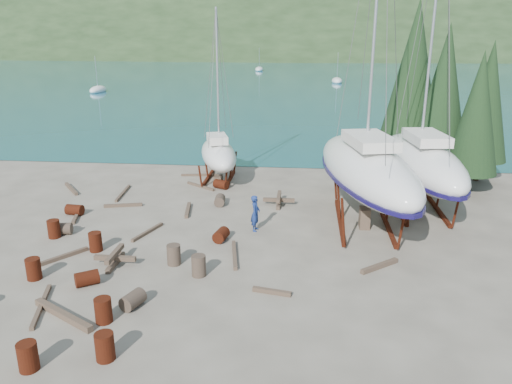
# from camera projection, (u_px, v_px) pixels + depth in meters

# --- Properties ---
(ground) EXTENTS (600.00, 600.00, 0.00)m
(ground) POSITION_uv_depth(u_px,v_px,m) (210.00, 253.00, 22.33)
(ground) COLOR #595146
(ground) RESTS_ON ground
(bay_water) EXTENTS (700.00, 700.00, 0.00)m
(bay_water) POSITION_uv_depth(u_px,v_px,m) (301.00, 48.00, 320.81)
(bay_water) COLOR #175E76
(bay_water) RESTS_ON ground
(far_hill) EXTENTS (800.00, 360.00, 110.00)m
(far_hill) POSITION_uv_depth(u_px,v_px,m) (301.00, 47.00, 325.55)
(far_hill) COLOR black
(far_hill) RESTS_ON ground
(far_house_left) EXTENTS (6.60, 5.60, 5.60)m
(far_house_left) POSITION_uv_depth(u_px,v_px,m) (152.00, 49.00, 207.09)
(far_house_left) COLOR beige
(far_house_left) RESTS_ON ground
(far_house_center) EXTENTS (6.60, 5.60, 5.60)m
(far_house_center) POSITION_uv_depth(u_px,v_px,m) (248.00, 49.00, 203.34)
(far_house_center) COLOR beige
(far_house_center) RESTS_ON ground
(far_house_right) EXTENTS (6.60, 5.60, 5.60)m
(far_house_right) POSITION_uv_depth(u_px,v_px,m) (373.00, 49.00, 198.66)
(far_house_right) COLOR beige
(far_house_right) RESTS_ON ground
(cypress_near_right) EXTENTS (3.60, 3.60, 10.00)m
(cypress_near_right) POSITION_uv_depth(u_px,v_px,m) (443.00, 94.00, 30.76)
(cypress_near_right) COLOR black
(cypress_near_right) RESTS_ON ground
(cypress_mid_right) EXTENTS (3.06, 3.06, 8.50)m
(cypress_mid_right) POSITION_uv_depth(u_px,v_px,m) (477.00, 113.00, 28.99)
(cypress_mid_right) COLOR black
(cypress_mid_right) RESTS_ON ground
(cypress_back_left) EXTENTS (4.14, 4.14, 11.50)m
(cypress_back_left) POSITION_uv_depth(u_px,v_px,m) (413.00, 76.00, 32.53)
(cypress_back_left) COLOR black
(cypress_back_left) RESTS_ON ground
(cypress_far_right) EXTENTS (3.24, 3.24, 9.00)m
(cypress_far_right) POSITION_uv_depth(u_px,v_px,m) (487.00, 102.00, 31.60)
(cypress_far_right) COLOR black
(cypress_far_right) RESTS_ON ground
(moored_boat_left) EXTENTS (2.00, 5.00, 6.05)m
(moored_boat_left) POSITION_uv_depth(u_px,v_px,m) (98.00, 90.00, 81.87)
(moored_boat_left) COLOR silver
(moored_boat_left) RESTS_ON ground
(moored_boat_mid) EXTENTS (2.00, 5.00, 6.05)m
(moored_boat_mid) POSITION_uv_depth(u_px,v_px,m) (337.00, 81.00, 97.08)
(moored_boat_mid) COLOR silver
(moored_boat_mid) RESTS_ON ground
(moored_boat_far) EXTENTS (2.00, 5.00, 6.05)m
(moored_boat_far) POSITION_uv_depth(u_px,v_px,m) (259.00, 69.00, 127.19)
(moored_boat_far) COLOR silver
(moored_boat_far) RESTS_ON ground
(large_sailboat_near) EXTENTS (5.76, 11.98, 18.15)m
(large_sailboat_near) POSITION_uv_depth(u_px,v_px,m) (367.00, 169.00, 24.85)
(large_sailboat_near) COLOR silver
(large_sailboat_near) RESTS_ON ground
(large_sailboat_far) EXTENTS (4.29, 10.77, 16.59)m
(large_sailboat_far) POSITION_uv_depth(u_px,v_px,m) (421.00, 162.00, 27.03)
(large_sailboat_far) COLOR silver
(large_sailboat_far) RESTS_ON ground
(small_sailboat_shore) EXTENTS (4.00, 7.14, 10.90)m
(small_sailboat_shore) POSITION_uv_depth(u_px,v_px,m) (218.00, 154.00, 32.77)
(small_sailboat_shore) COLOR silver
(small_sailboat_shore) RESTS_ON ground
(worker) EXTENTS (0.51, 0.71, 1.82)m
(worker) POSITION_uv_depth(u_px,v_px,m) (255.00, 213.00, 24.58)
(worker) COLOR navy
(worker) RESTS_ON ground
(drum_1) EXTENTS (0.85, 1.03, 0.58)m
(drum_1) POSITION_uv_depth(u_px,v_px,m) (133.00, 300.00, 17.82)
(drum_1) COLOR #2D2823
(drum_1) RESTS_ON ground
(drum_2) EXTENTS (0.94, 0.67, 0.58)m
(drum_2) POSITION_uv_depth(u_px,v_px,m) (75.00, 210.00, 26.87)
(drum_2) COLOR #4F200D
(drum_2) RESTS_ON ground
(drum_3) EXTENTS (0.58, 0.58, 0.88)m
(drum_3) POSITION_uv_depth(u_px,v_px,m) (28.00, 357.00, 14.47)
(drum_3) COLOR #4F200D
(drum_3) RESTS_ON ground
(drum_4) EXTENTS (1.04, 0.91, 0.58)m
(drum_4) POSITION_uv_depth(u_px,v_px,m) (221.00, 184.00, 31.36)
(drum_4) COLOR #4F200D
(drum_4) RESTS_ON ground
(drum_5) EXTENTS (0.58, 0.58, 0.88)m
(drum_5) POSITION_uv_depth(u_px,v_px,m) (199.00, 266.00, 20.10)
(drum_5) COLOR #2D2823
(drum_5) RESTS_ON ground
(drum_6) EXTENTS (0.74, 0.98, 0.58)m
(drum_6) POSITION_uv_depth(u_px,v_px,m) (221.00, 235.00, 23.52)
(drum_6) COLOR #4F200D
(drum_6) RESTS_ON ground
(drum_7) EXTENTS (0.58, 0.58, 0.88)m
(drum_7) POSITION_uv_depth(u_px,v_px,m) (105.00, 347.00, 14.92)
(drum_7) COLOR #4F200D
(drum_7) RESTS_ON ground
(drum_8) EXTENTS (0.58, 0.58, 0.88)m
(drum_8) POSITION_uv_depth(u_px,v_px,m) (54.00, 229.00, 23.86)
(drum_8) COLOR #4F200D
(drum_8) RESTS_ON ground
(drum_10) EXTENTS (0.58, 0.58, 0.88)m
(drum_10) POSITION_uv_depth(u_px,v_px,m) (103.00, 310.00, 16.87)
(drum_10) COLOR #4F200D
(drum_10) RESTS_ON ground
(drum_11) EXTENTS (0.64, 0.92, 0.58)m
(drum_11) POSITION_uv_depth(u_px,v_px,m) (220.00, 200.00, 28.39)
(drum_11) COLOR #2D2823
(drum_11) RESTS_ON ground
(drum_12) EXTENTS (1.05, 0.97, 0.58)m
(drum_12) POSITION_uv_depth(u_px,v_px,m) (87.00, 278.00, 19.38)
(drum_12) COLOR #4F200D
(drum_12) RESTS_ON ground
(drum_13) EXTENTS (0.58, 0.58, 0.88)m
(drum_13) POSITION_uv_depth(u_px,v_px,m) (34.00, 269.00, 19.83)
(drum_13) COLOR #4F200D
(drum_13) RESTS_ON ground
(drum_14) EXTENTS (0.58, 0.58, 0.88)m
(drum_14) POSITION_uv_depth(u_px,v_px,m) (95.00, 242.00, 22.38)
(drum_14) COLOR #4F200D
(drum_14) RESTS_ON ground
(drum_15) EXTENTS (0.97, 0.72, 0.58)m
(drum_15) POSITION_uv_depth(u_px,v_px,m) (62.00, 229.00, 24.28)
(drum_15) COLOR #2D2823
(drum_15) RESTS_ON ground
(drum_17) EXTENTS (0.58, 0.58, 0.88)m
(drum_17) POSITION_uv_depth(u_px,v_px,m) (174.00, 255.00, 21.09)
(drum_17) COLOR #2D2823
(drum_17) RESTS_ON ground
(timber_0) EXTENTS (2.36, 0.43, 0.14)m
(timber_0) POSITION_uv_depth(u_px,v_px,m) (199.00, 175.00, 34.22)
(timber_0) COLOR brown
(timber_0) RESTS_ON ground
(timber_1) EXTENTS (1.71, 1.46, 0.19)m
(timber_1) POSITION_uv_depth(u_px,v_px,m) (379.00, 266.00, 20.85)
(timber_1) COLOR brown
(timber_1) RESTS_ON ground
(timber_2) EXTENTS (1.76, 2.15, 0.19)m
(timber_2) POSITION_uv_depth(u_px,v_px,m) (71.00, 189.00, 31.14)
(timber_2) COLOR brown
(timber_2) RESTS_ON ground
(timber_3) EXTENTS (0.99, 2.92, 0.15)m
(timber_3) POSITION_uv_depth(u_px,v_px,m) (41.00, 306.00, 17.84)
(timber_3) COLOR brown
(timber_3) RESTS_ON ground
(timber_4) EXTENTS (2.10, 0.67, 0.17)m
(timber_4) POSITION_uv_depth(u_px,v_px,m) (123.00, 205.00, 28.19)
(timber_4) COLOR brown
(timber_4) RESTS_ON ground
(timber_5) EXTENTS (0.63, 2.76, 0.16)m
(timber_5) POSITION_uv_depth(u_px,v_px,m) (234.00, 255.00, 21.93)
(timber_5) COLOR brown
(timber_5) RESTS_ON ground
(timber_7) EXTENTS (1.50, 0.48, 0.17)m
(timber_7) POSITION_uv_depth(u_px,v_px,m) (272.00, 292.00, 18.80)
(timber_7) COLOR brown
(timber_7) RESTS_ON ground
(timber_8) EXTENTS (0.52, 2.18, 0.19)m
(timber_8) POSITION_uv_depth(u_px,v_px,m) (188.00, 210.00, 27.40)
(timber_8) COLOR brown
(timber_8) RESTS_ON ground
(timber_9) EXTENTS (2.05, 1.58, 0.15)m
(timber_9) POSITION_uv_depth(u_px,v_px,m) (201.00, 186.00, 31.70)
(timber_9) COLOR brown
(timber_9) RESTS_ON ground
(timber_11) EXTENTS (0.93, 2.35, 0.15)m
(timber_11) POSITION_uv_depth(u_px,v_px,m) (148.00, 232.00, 24.43)
(timber_11) COLOR brown
(timber_11) RESTS_ON ground
(timber_12) EXTENTS (1.44, 1.88, 0.17)m
(timber_12) POSITION_uv_depth(u_px,v_px,m) (65.00, 256.00, 21.79)
(timber_12) COLOR brown
(timber_12) RESTS_ON ground
(timber_15) EXTENTS (0.42, 3.08, 0.15)m
(timber_15) POSITION_uv_depth(u_px,v_px,m) (123.00, 193.00, 30.36)
(timber_15) COLOR brown
(timber_15) RESTS_ON ground
(timber_16) EXTENTS (2.76, 1.76, 0.23)m
(timber_16) POSITION_uv_depth(u_px,v_px,m) (63.00, 315.00, 17.20)
(timber_16) COLOR brown
(timber_16) RESTS_ON ground
(timber_17) EXTENTS (0.74, 2.16, 0.16)m
(timber_17) POSITION_uv_depth(u_px,v_px,m) (77.00, 216.00, 26.58)
(timber_17) COLOR brown
(timber_17) RESTS_ON ground
(timber_pile_fore) EXTENTS (1.80, 1.80, 0.60)m
(timber_pile_fore) POSITION_uv_depth(u_px,v_px,m) (115.00, 258.00, 21.09)
(timber_pile_fore) COLOR brown
(timber_pile_fore) RESTS_ON ground
(timber_pile_aft) EXTENTS (1.80, 1.80, 0.60)m
(timber_pile_aft) POSITION_uv_depth(u_px,v_px,m) (279.00, 200.00, 28.41)
(timber_pile_aft) COLOR brown
(timber_pile_aft) RESTS_ON ground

